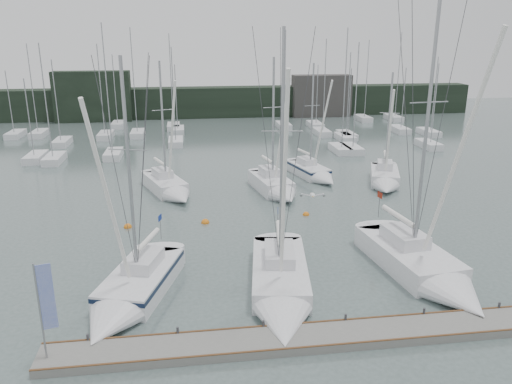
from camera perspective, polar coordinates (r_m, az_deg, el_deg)
The scene contains 18 objects.
ground at distance 28.28m, azimuth 3.66°, elevation -11.05°, with size 160.00×160.00×0.00m, color #4D5D5A.
dock at distance 24.01m, azimuth 6.14°, elevation -16.26°, with size 24.00×2.00×0.40m, color #62625D.
far_treeline at distance 87.15m, azimuth -4.59°, elevation 10.22°, with size 90.00×4.00×5.00m, color black.
far_building_left at distance 86.11m, azimuth -18.15°, elevation 10.34°, with size 12.00×3.00×8.00m, color black.
far_building_right at distance 88.00m, azimuth 7.48°, elevation 10.86°, with size 10.00×3.00×7.00m, color #3A3836.
mast_forest at distance 68.76m, azimuth -2.37°, elevation 6.59°, with size 59.20×26.68×14.87m.
sailboat_near_left at distance 27.23m, azimuth -14.36°, elevation -11.41°, with size 5.50×9.64×13.60m.
sailboat_near_center at distance 26.82m, azimuth 2.90°, elevation -11.46°, with size 4.61×11.33×15.01m.
sailboat_near_right at distance 30.27m, azimuth 19.22°, elevation -8.72°, with size 4.63×11.21×16.99m.
sailboat_mid_b at distance 44.47m, azimuth -9.74°, elevation 0.35°, with size 5.23×8.65×12.25m.
sailboat_mid_c at distance 43.94m, azimuth 2.37°, elevation 0.45°, with size 3.91×7.97×12.57m.
sailboat_mid_d at distance 49.26m, azimuth 6.75°, elevation 2.14°, with size 4.12×7.86×11.76m.
sailboat_mid_e at distance 47.99m, azimuth 14.52°, elevation 1.31°, with size 4.97×8.12×11.12m.
buoy_a at distance 37.77m, azimuth -5.81°, elevation -3.53°, with size 0.63×0.63×0.63m, color orange.
buoy_b at distance 39.39m, azimuth 5.74°, elevation -2.62°, with size 0.52×0.52×0.52m, color orange.
buoy_c at distance 37.91m, azimuth -14.45°, elevation -3.94°, with size 0.60×0.60×0.60m, color orange.
dock_banner at distance 22.71m, azimuth -23.02°, elevation -11.55°, with size 0.66×0.21×4.42m.
seagull at distance 23.99m, azimuth 6.48°, elevation -0.36°, with size 1.11×0.51×0.22m.
Camera 1 is at (-5.20, -24.29, 13.52)m, focal length 35.00 mm.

